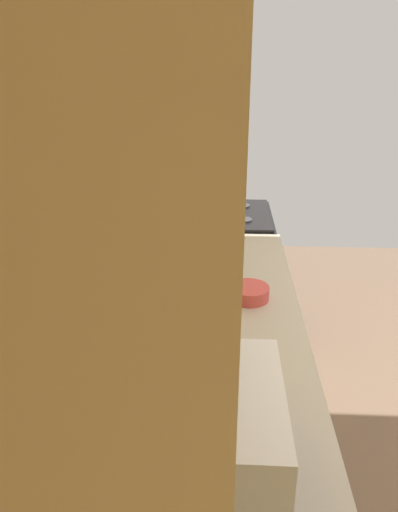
{
  "coord_description": "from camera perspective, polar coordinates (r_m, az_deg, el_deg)",
  "views": [
    {
      "loc": [
        -1.77,
        1.26,
        1.98
      ],
      "look_at": [
        -0.38,
        1.34,
        1.39
      ],
      "focal_mm": 34.43,
      "sensor_mm": 36.0,
      "label": 1
    }
  ],
  "objects": [
    {
      "name": "oven_range",
      "position": [
        3.58,
        3.05,
        -2.05
      ],
      "size": [
        0.71,
        0.64,
        1.1
      ],
      "color": "black",
      "rests_on": "ground_plane"
    },
    {
      "name": "bowl",
      "position": [
        2.27,
        5.82,
        -4.17
      ],
      "size": [
        0.19,
        0.19,
        0.06
      ],
      "color": "#D84C47",
      "rests_on": "counter_run"
    },
    {
      "name": "counter_run",
      "position": [
        2.02,
        2.77,
        -26.11
      ],
      "size": [
        3.14,
        0.66,
        0.92
      ],
      "color": "beige",
      "rests_on": "ground_plane"
    },
    {
      "name": "microwave",
      "position": [
        1.36,
        2.34,
        -19.93
      ],
      "size": [
        0.47,
        0.34,
        0.28
      ],
      "color": "white",
      "rests_on": "counter_run"
    },
    {
      "name": "wall_back",
      "position": [
        1.91,
        -7.95,
        3.88
      ],
      "size": [
        4.17,
        0.12,
        2.73
      ],
      "primitive_type": "cube",
      "color": "#E5C576",
      "rests_on": "ground_plane"
    },
    {
      "name": "upper_cabinets",
      "position": [
        1.33,
        -3.34,
        19.37
      ],
      "size": [
        2.19,
        0.31,
        0.67
      ],
      "color": "beige"
    }
  ]
}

